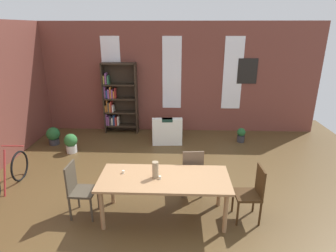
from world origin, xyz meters
TOP-DOWN VIEW (x-y plane):
  - ground_plane at (0.00, 0.00)m, footprint 9.86×9.86m
  - back_wall_brick at (0.00, 3.85)m, footprint 8.55×0.12m
  - window_pane_0 at (-1.76, 3.78)m, footprint 0.55×0.02m
  - window_pane_1 at (0.00, 3.78)m, footprint 0.55×0.02m
  - window_pane_2 at (1.76, 3.78)m, footprint 0.55×0.02m
  - dining_table at (-0.01, -0.44)m, footprint 2.11×0.90m
  - vase_on_table at (-0.15, -0.44)m, footprint 0.10×0.10m
  - tealight_candle_0 at (-0.70, -0.31)m, footprint 0.04×0.04m
  - tealight_candle_1 at (-0.08, -0.48)m, footprint 0.04×0.04m
  - dining_chair_head_right at (1.42, -0.43)m, footprint 0.41×0.41m
  - dining_chair_head_left at (-1.44, -0.43)m, footprint 0.41×0.41m
  - dining_chair_far_right at (0.47, 0.24)m, footprint 0.43×0.43m
  - bookshelf_tall at (-1.60, 3.60)m, footprint 1.00×0.32m
  - armchair_white at (-0.11, 2.89)m, footprint 0.85×0.85m
  - bicycle_second at (-3.08, 0.16)m, footprint 0.44×1.68m
  - potted_plant_by_shelf at (-2.51, 2.04)m, footprint 0.33×0.33m
  - potted_plant_corner at (1.95, 2.90)m, footprint 0.23×0.23m
  - potted_plant_window at (-3.18, 2.53)m, footprint 0.36×0.36m
  - framed_picture at (2.17, 3.78)m, footprint 0.56×0.03m

SIDE VIEW (x-z plane):
  - ground_plane at x=0.00m, z-range 0.00..0.00m
  - potted_plant_corner at x=1.95m, z-range 0.01..0.41m
  - potted_plant_window at x=-3.18m, z-range 0.02..0.50m
  - potted_plant_by_shelf at x=-2.51m, z-range 0.02..0.51m
  - armchair_white at x=-0.11m, z-range -0.10..0.65m
  - bicycle_second at x=-3.08m, z-range -0.12..0.77m
  - dining_chair_head_right at x=1.42m, z-range 0.04..0.99m
  - dining_chair_head_left at x=-1.44m, z-range 0.04..0.99m
  - dining_chair_far_right at x=0.47m, z-range 0.04..0.99m
  - dining_table at x=-0.01m, z-range 0.29..1.04m
  - tealight_candle_0 at x=-0.70m, z-range 0.74..0.79m
  - tealight_candle_1 at x=-0.08m, z-range 0.74..0.79m
  - vase_on_table at x=-0.15m, z-range 0.74..1.02m
  - bookshelf_tall at x=-1.60m, z-range -0.03..2.05m
  - back_wall_brick at x=0.00m, z-range 0.00..3.20m
  - window_pane_0 at x=-1.76m, z-range 0.72..2.80m
  - window_pane_1 at x=0.00m, z-range 0.72..2.80m
  - window_pane_2 at x=1.76m, z-range 0.72..2.80m
  - framed_picture at x=2.17m, z-range 1.47..2.19m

